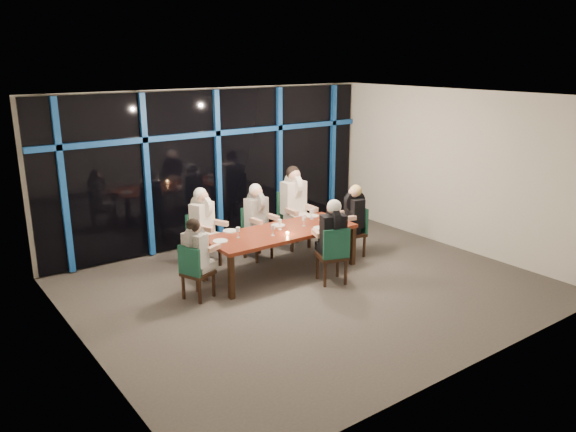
% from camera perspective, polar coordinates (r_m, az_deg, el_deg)
% --- Properties ---
extents(room, '(7.04, 7.00, 3.02)m').
position_cam_1_polar(room, '(8.49, 2.40, 5.43)').
color(room, '#514C47').
rests_on(room, ground).
extents(window_wall, '(6.86, 0.43, 2.94)m').
position_cam_1_polar(window_wall, '(10.99, -7.18, 5.22)').
color(window_wall, black).
rests_on(window_wall, ground).
extents(dining_table, '(2.60, 1.00, 0.75)m').
position_cam_1_polar(dining_table, '(9.44, -0.72, -1.88)').
color(dining_table, maroon).
rests_on(dining_table, ground).
extents(chair_far_left, '(0.59, 0.59, 0.97)m').
position_cam_1_polar(chair_far_left, '(9.89, -8.85, -2.10)').
color(chair_far_left, black).
rests_on(chair_far_left, ground).
extents(chair_far_mid, '(0.48, 0.48, 0.95)m').
position_cam_1_polar(chair_far_mid, '(10.23, -3.36, -1.39)').
color(chair_far_mid, black).
rests_on(chair_far_mid, ground).
extents(chair_far_right, '(0.52, 0.52, 1.08)m').
position_cam_1_polar(chair_far_right, '(10.82, 0.39, 0.01)').
color(chair_far_right, black).
rests_on(chair_far_right, ground).
extents(chair_end_left, '(0.53, 0.53, 0.87)m').
position_cam_1_polar(chair_end_left, '(8.57, -9.50, -5.39)').
color(chair_end_left, black).
rests_on(chair_end_left, ground).
extents(chair_end_right, '(0.50, 0.50, 0.91)m').
position_cam_1_polar(chair_end_right, '(10.41, 6.90, -1.28)').
color(chair_end_right, black).
rests_on(chair_end_right, ground).
extents(chair_near_mid, '(0.57, 0.57, 0.96)m').
position_cam_1_polar(chair_near_mid, '(9.05, 4.67, -3.73)').
color(chair_near_mid, black).
rests_on(chair_near_mid, ground).
extents(diner_far_left, '(0.60, 0.66, 0.94)m').
position_cam_1_polar(diner_far_left, '(9.72, -8.57, -0.03)').
color(diner_far_left, white).
rests_on(diner_far_left, ground).
extents(diner_far_mid, '(0.49, 0.61, 0.92)m').
position_cam_1_polar(diner_far_mid, '(10.07, -3.11, 0.55)').
color(diner_far_mid, black).
rests_on(diner_far_mid, ground).
extents(diner_far_right, '(0.54, 0.68, 1.05)m').
position_cam_1_polar(diner_far_right, '(10.63, 0.68, 2.11)').
color(diner_far_right, white).
rests_on(diner_far_right, ground).
extents(diner_end_left, '(0.60, 0.54, 0.85)m').
position_cam_1_polar(diner_end_left, '(8.50, -9.28, -3.05)').
color(diner_end_left, black).
rests_on(diner_end_left, ground).
extents(diner_end_right, '(0.61, 0.50, 0.89)m').
position_cam_1_polar(diner_end_right, '(10.27, 6.59, 0.60)').
color(diner_end_right, black).
rests_on(diner_end_right, ground).
extents(diner_near_mid, '(0.58, 0.65, 0.93)m').
position_cam_1_polar(diner_near_mid, '(9.00, 4.54, -1.28)').
color(diner_near_mid, black).
rests_on(diner_near_mid, ground).
extents(plate_far_left, '(0.24, 0.24, 0.01)m').
position_cam_1_polar(plate_far_left, '(9.43, -5.91, -1.51)').
color(plate_far_left, white).
rests_on(plate_far_left, dining_table).
extents(plate_far_mid, '(0.24, 0.24, 0.01)m').
position_cam_1_polar(plate_far_mid, '(9.69, -1.01, -0.94)').
color(plate_far_mid, white).
rests_on(plate_far_mid, dining_table).
extents(plate_far_right, '(0.24, 0.24, 0.01)m').
position_cam_1_polar(plate_far_right, '(10.26, 2.48, 0.01)').
color(plate_far_right, white).
rests_on(plate_far_right, dining_table).
extents(plate_end_left, '(0.24, 0.24, 0.01)m').
position_cam_1_polar(plate_end_left, '(8.93, -6.90, -2.54)').
color(plate_end_left, white).
rests_on(plate_end_left, dining_table).
extents(plate_end_right, '(0.24, 0.24, 0.01)m').
position_cam_1_polar(plate_end_right, '(10.02, 3.82, -0.40)').
color(plate_end_right, white).
rests_on(plate_end_right, dining_table).
extents(plate_near_mid, '(0.24, 0.24, 0.01)m').
position_cam_1_polar(plate_near_mid, '(9.55, 3.30, -1.22)').
color(plate_near_mid, white).
rests_on(plate_near_mid, dining_table).
extents(wine_bottle, '(0.08, 0.08, 0.33)m').
position_cam_1_polar(wine_bottle, '(9.96, 4.26, 0.21)').
color(wine_bottle, black).
rests_on(wine_bottle, dining_table).
extents(water_pitcher, '(0.12, 0.10, 0.19)m').
position_cam_1_polar(water_pitcher, '(9.67, 4.15, -0.48)').
color(water_pitcher, silver).
rests_on(water_pitcher, dining_table).
extents(tea_light, '(0.06, 0.06, 0.03)m').
position_cam_1_polar(tea_light, '(9.24, -0.05, -1.74)').
color(tea_light, '#FFA74C').
rests_on(tea_light, dining_table).
extents(wine_glass_a, '(0.07, 0.07, 0.18)m').
position_cam_1_polar(wine_glass_a, '(9.13, -1.54, -1.20)').
color(wine_glass_a, silver).
rests_on(wine_glass_a, dining_table).
extents(wine_glass_b, '(0.07, 0.07, 0.18)m').
position_cam_1_polar(wine_glass_b, '(9.45, -0.83, -0.63)').
color(wine_glass_b, silver).
rests_on(wine_glass_b, dining_table).
extents(wine_glass_c, '(0.06, 0.06, 0.16)m').
position_cam_1_polar(wine_glass_c, '(9.64, 1.63, -0.35)').
color(wine_glass_c, white).
rests_on(wine_glass_c, dining_table).
extents(wine_glass_d, '(0.07, 0.07, 0.17)m').
position_cam_1_polar(wine_glass_d, '(9.06, -5.10, -1.44)').
color(wine_glass_d, white).
rests_on(wine_glass_d, dining_table).
extents(wine_glass_e, '(0.07, 0.07, 0.19)m').
position_cam_1_polar(wine_glass_e, '(10.05, 2.42, 0.42)').
color(wine_glass_e, white).
rests_on(wine_glass_e, dining_table).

